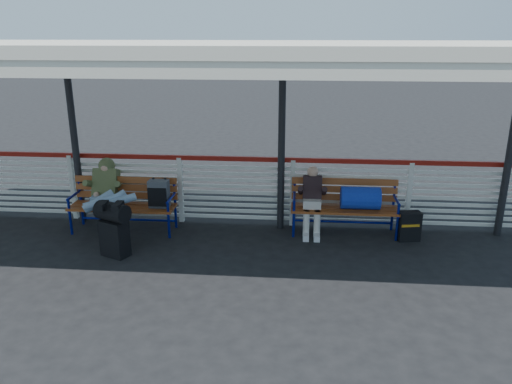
# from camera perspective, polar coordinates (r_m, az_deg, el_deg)

# --- Properties ---
(ground) EXTENTS (60.00, 60.00, 0.00)m
(ground) POSITION_cam_1_polar(r_m,az_deg,el_deg) (7.55, -11.74, -8.51)
(ground) COLOR black
(ground) RESTS_ON ground
(fence) EXTENTS (12.08, 0.08, 1.24)m
(fence) POSITION_cam_1_polar(r_m,az_deg,el_deg) (9.01, -8.62, 0.60)
(fence) COLOR silver
(fence) RESTS_ON ground
(canopy) EXTENTS (12.60, 3.60, 3.16)m
(canopy) POSITION_cam_1_polar(r_m,az_deg,el_deg) (7.62, -11.33, 15.54)
(canopy) COLOR silver
(canopy) RESTS_ON ground
(luggage_stack) EXTENTS (0.59, 0.48, 0.86)m
(luggage_stack) POSITION_cam_1_polar(r_m,az_deg,el_deg) (7.91, -15.96, -3.88)
(luggage_stack) COLOR black
(luggage_stack) RESTS_ON ground
(bench_left) EXTENTS (1.80, 0.56, 0.94)m
(bench_left) POSITION_cam_1_polar(r_m,az_deg,el_deg) (8.77, -13.64, -0.63)
(bench_left) COLOR brown
(bench_left) RESTS_ON ground
(bench_right) EXTENTS (1.80, 0.56, 0.92)m
(bench_right) POSITION_cam_1_polar(r_m,az_deg,el_deg) (8.54, 11.09, -0.86)
(bench_right) COLOR brown
(bench_right) RESTS_ON ground
(traveler_man) EXTENTS (0.94, 1.64, 0.77)m
(traveler_man) POSITION_cam_1_polar(r_m,az_deg,el_deg) (8.55, -16.67, -0.53)
(traveler_man) COLOR #97B3CC
(traveler_man) RESTS_ON ground
(companion_person) EXTENTS (0.32, 0.66, 1.15)m
(companion_person) POSITION_cam_1_polar(r_m,az_deg,el_deg) (8.47, 6.43, -0.90)
(companion_person) COLOR beige
(companion_person) RESTS_ON ground
(suitcase_side) EXTENTS (0.39, 0.27, 0.49)m
(suitcase_side) POSITION_cam_1_polar(r_m,az_deg,el_deg) (8.62, 17.08, -3.75)
(suitcase_side) COLOR black
(suitcase_side) RESTS_ON ground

